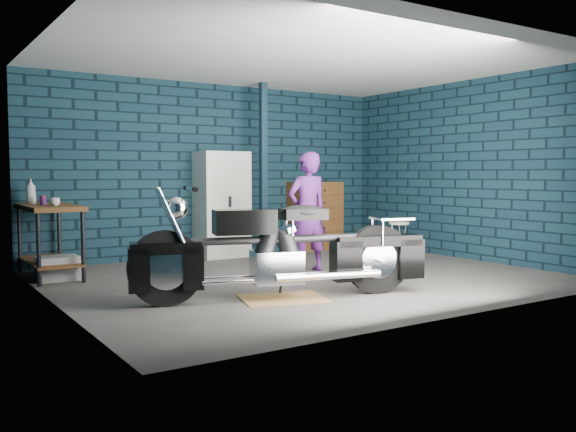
% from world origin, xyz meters
% --- Properties ---
extents(ground, '(6.00, 6.00, 0.00)m').
position_xyz_m(ground, '(0.00, 0.00, 0.00)').
color(ground, '#55524F').
rests_on(ground, ground).
extents(room_walls, '(6.02, 5.01, 2.71)m').
position_xyz_m(room_walls, '(0.00, 0.55, 1.90)').
color(room_walls, '#102837').
rests_on(room_walls, ground).
extents(support_post, '(0.10, 0.10, 2.70)m').
position_xyz_m(support_post, '(0.55, 1.95, 1.35)').
color(support_post, '#112736').
rests_on(support_post, ground).
extents(workbench, '(0.60, 1.40, 0.91)m').
position_xyz_m(workbench, '(-2.68, 1.75, 0.46)').
color(workbench, brown).
rests_on(workbench, ground).
extents(drip_mat, '(1.01, 0.86, 0.01)m').
position_xyz_m(drip_mat, '(-0.95, -0.97, 0.00)').
color(drip_mat, olive).
rests_on(drip_mat, ground).
extents(motorcycle, '(2.76, 1.45, 1.17)m').
position_xyz_m(motorcycle, '(-0.95, -0.97, 0.59)').
color(motorcycle, black).
rests_on(motorcycle, ground).
extents(person, '(0.59, 0.40, 1.58)m').
position_xyz_m(person, '(0.27, 0.34, 0.79)').
color(person, '#5C217C').
rests_on(person, ground).
extents(storage_bin, '(0.48, 0.34, 0.30)m').
position_xyz_m(storage_bin, '(-2.66, 1.45, 0.15)').
color(storage_bin, gray).
rests_on(storage_bin, ground).
extents(locker, '(0.76, 0.55, 1.64)m').
position_xyz_m(locker, '(-0.03, 2.23, 0.82)').
color(locker, silver).
rests_on(locker, ground).
extents(tool_chest, '(0.87, 0.48, 1.15)m').
position_xyz_m(tool_chest, '(1.76, 2.23, 0.58)').
color(tool_chest, brown).
rests_on(tool_chest, ground).
extents(shop_stool, '(0.31, 0.31, 0.56)m').
position_xyz_m(shop_stool, '(2.16, 0.61, 0.28)').
color(shop_stool, beige).
rests_on(shop_stool, ground).
extents(cup_a, '(0.12, 0.12, 0.09)m').
position_xyz_m(cup_a, '(-2.67, 1.44, 0.95)').
color(cup_a, beige).
rests_on(cup_a, workbench).
extents(cup_b, '(0.12, 0.12, 0.09)m').
position_xyz_m(cup_b, '(-2.65, 1.52, 0.96)').
color(cup_b, beige).
rests_on(cup_b, workbench).
extents(mug_purple, '(0.08, 0.08, 0.10)m').
position_xyz_m(mug_purple, '(-2.74, 1.77, 0.96)').
color(mug_purple, '#5E1A6A').
rests_on(mug_purple, workbench).
extents(mug_red, '(0.10, 0.10, 0.11)m').
position_xyz_m(mug_red, '(-2.71, 1.95, 0.96)').
color(mug_red, maroon).
rests_on(mug_red, workbench).
extents(bottle, '(0.13, 0.13, 0.33)m').
position_xyz_m(bottle, '(-2.81, 2.19, 1.08)').
color(bottle, gray).
rests_on(bottle, workbench).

